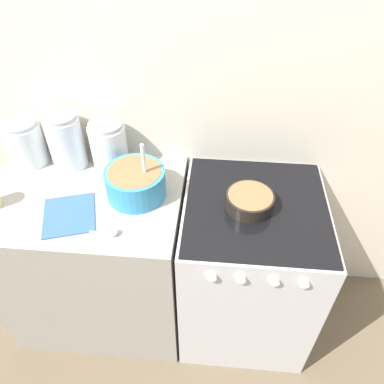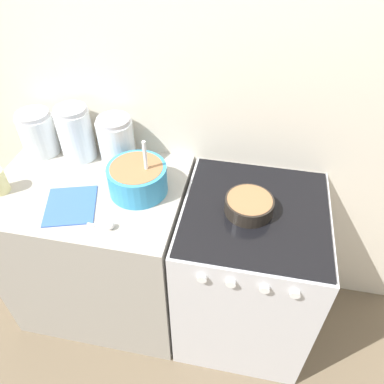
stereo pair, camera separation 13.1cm
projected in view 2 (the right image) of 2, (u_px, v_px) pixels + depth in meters
ground_plane at (171, 360)px, 2.05m from camera, size 12.00×12.00×0.00m
wall_back at (196, 103)px, 1.74m from camera, size 4.79×0.05×2.40m
countertop_cabinet at (102, 249)px, 2.05m from camera, size 0.90×0.66×0.91m
stove at (246, 272)px, 1.93m from camera, size 0.65×0.68×0.91m
mixing_bowl at (137, 177)px, 1.67m from camera, size 0.27×0.27×0.28m
baking_pan at (249, 205)px, 1.60m from camera, size 0.21×0.21×0.07m
storage_jar_left at (39, 135)px, 1.88m from camera, size 0.18×0.18×0.23m
storage_jar_middle at (76, 136)px, 1.84m from camera, size 0.17×0.17×0.28m
storage_jar_right at (117, 143)px, 1.82m from camera, size 0.17×0.17×0.24m
recipe_page at (71, 205)px, 1.64m from camera, size 0.28×0.29×0.01m
measuring_spoon at (107, 225)px, 1.54m from camera, size 0.12×0.04×0.04m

